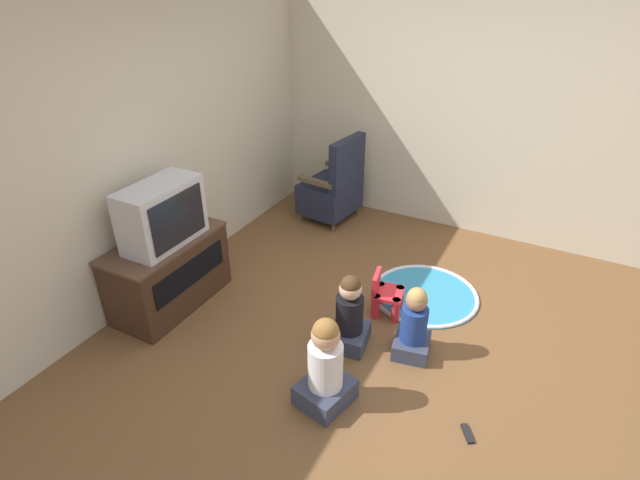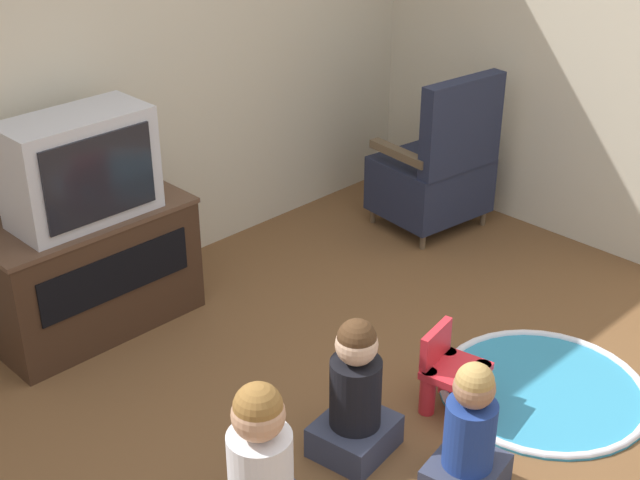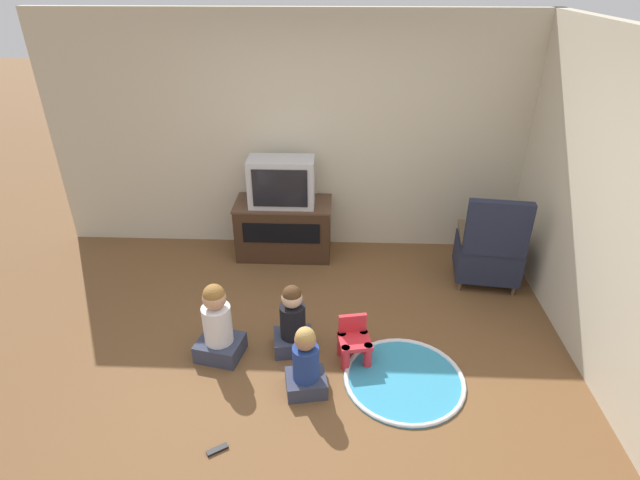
# 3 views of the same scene
# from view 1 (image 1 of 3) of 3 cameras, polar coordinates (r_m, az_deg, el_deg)

# --- Properties ---
(ground_plane) EXTENTS (30.00, 30.00, 0.00)m
(ground_plane) POSITION_cam_1_polar(r_m,az_deg,el_deg) (4.19, 6.94, -11.25)
(ground_plane) COLOR brown
(wall_back) EXTENTS (5.34, 0.12, 2.58)m
(wall_back) POSITION_cam_1_polar(r_m,az_deg,el_deg) (4.43, -21.33, 8.70)
(wall_back) COLOR beige
(wall_back) RESTS_ON ground_plane
(wall_right) EXTENTS (0.12, 5.25, 2.58)m
(wall_right) POSITION_cam_1_polar(r_m,az_deg,el_deg) (5.51, 20.69, 12.76)
(wall_right) COLOR beige
(wall_right) RESTS_ON ground_plane
(tv_cabinet) EXTENTS (1.07, 0.53, 0.64)m
(tv_cabinet) POSITION_cam_1_polar(r_m,az_deg,el_deg) (4.56, -16.94, -3.46)
(tv_cabinet) COLOR #382316
(tv_cabinet) RESTS_ON ground_plane
(television) EXTENTS (0.70, 0.36, 0.53)m
(television) POSITION_cam_1_polar(r_m,az_deg,el_deg) (4.26, -17.60, 2.81)
(television) COLOR #B7B7BC
(television) RESTS_ON tv_cabinet
(black_armchair) EXTENTS (0.69, 0.62, 1.02)m
(black_armchair) POSITION_cam_1_polar(r_m,az_deg,el_deg) (5.80, 1.50, 5.85)
(black_armchair) COLOR brown
(black_armchair) RESTS_ON ground_plane
(yellow_kid_chair) EXTENTS (0.30, 0.29, 0.39)m
(yellow_kid_chair) POSITION_cam_1_polar(r_m,az_deg,el_deg) (4.38, 7.54, -6.38)
(yellow_kid_chair) COLOR red
(yellow_kid_chair) RESTS_ON ground_plane
(play_mat) EXTENTS (0.98, 0.98, 0.04)m
(play_mat) POSITION_cam_1_polar(r_m,az_deg,el_deg) (4.73, 11.89, -6.10)
(play_mat) COLOR teal
(play_mat) RESTS_ON ground_plane
(child_watching_left) EXTENTS (0.42, 0.39, 0.72)m
(child_watching_left) POSITION_cam_1_polar(r_m,az_deg,el_deg) (3.48, 0.62, -14.40)
(child_watching_left) COLOR #33384C
(child_watching_left) RESTS_ON ground_plane
(child_watching_center) EXTENTS (0.37, 0.34, 0.65)m
(child_watching_center) POSITION_cam_1_polar(r_m,az_deg,el_deg) (3.95, 3.38, -8.65)
(child_watching_center) COLOR #33384C
(child_watching_center) RESTS_ON ground_plane
(child_watching_right) EXTENTS (0.36, 0.32, 0.61)m
(child_watching_right) POSITION_cam_1_polar(r_m,az_deg,el_deg) (3.95, 10.65, -9.62)
(child_watching_right) COLOR #33384C
(child_watching_right) RESTS_ON ground_plane
(remote_control) EXTENTS (0.15, 0.12, 0.02)m
(remote_control) POSITION_cam_1_polar(r_m,az_deg,el_deg) (3.64, 16.49, -20.45)
(remote_control) COLOR black
(remote_control) RESTS_ON ground_plane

